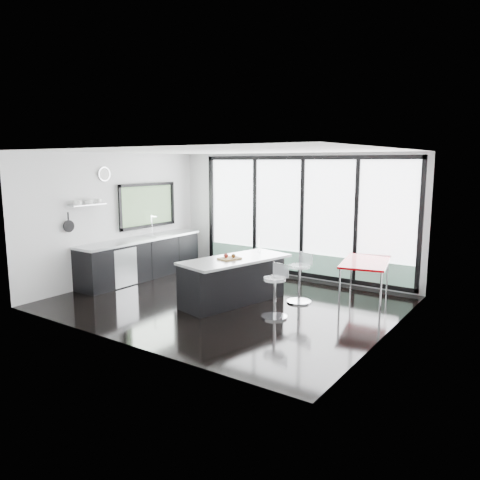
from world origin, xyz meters
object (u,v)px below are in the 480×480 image
Objects in this scene: bar_stool_near at (274,298)px; red_table at (365,281)px; bar_stool_far at (299,284)px; island at (233,280)px.

red_table is at bearing 75.94° from bar_stool_near.
bar_stool_near is 1.01m from bar_stool_far.
island is 3.12× the size of bar_stool_far.
island is 2.51m from red_table.
island is 1.58× the size of red_table.
red_table is (0.95, 0.85, 0.02)m from bar_stool_far.
bar_stool_far is (-0.06, 1.01, 0.01)m from bar_stool_near.
island is 1.24m from bar_stool_far.
bar_stool_near is at bearing -68.60° from bar_stool_far.
red_table is (0.89, 1.86, 0.03)m from bar_stool_near.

